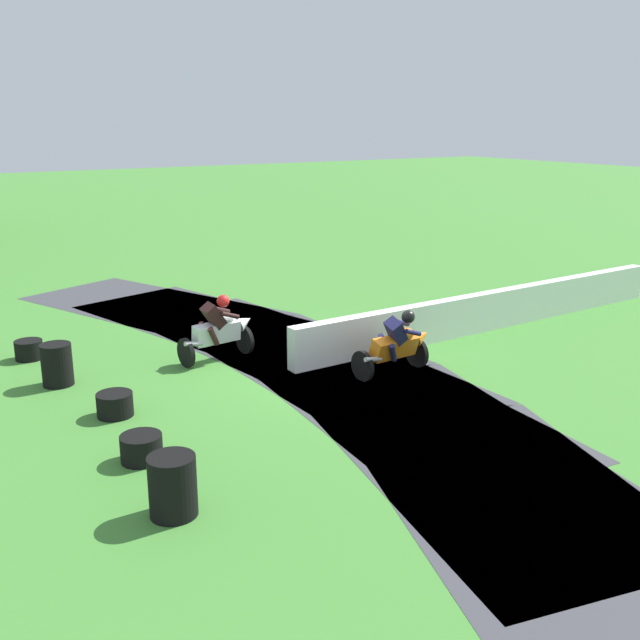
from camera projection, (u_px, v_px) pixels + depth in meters
ground_plane at (326, 364)px, 14.86m from camera, size 120.00×120.00×0.00m
track_asphalt at (304, 369)px, 14.58m from camera, size 6.31×21.05×0.01m
safety_barrier at (494, 310)px, 17.33m from camera, size 11.29×0.69×0.90m
motorcycle_lead_orange at (398, 343)px, 14.14m from camera, size 1.68×0.91×1.42m
motorcycle_chase_white at (220, 329)px, 14.98m from camera, size 1.68×0.84×1.42m
tire_stack_near at (173, 486)px, 9.14m from camera, size 0.61×0.61×0.80m
tire_stack_mid_a at (141, 448)px, 10.65m from camera, size 0.62×0.62×0.40m
tire_stack_mid_b at (115, 404)px, 12.26m from camera, size 0.61×0.61×0.40m
tire_stack_far at (57, 365)px, 13.63m from camera, size 0.57×0.57×0.80m
tire_stack_extra_a at (29, 350)px, 15.15m from camera, size 0.56×0.56×0.40m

